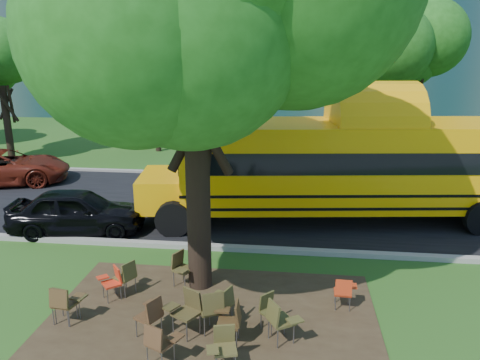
# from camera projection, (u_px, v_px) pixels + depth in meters

# --- Properties ---
(ground) EXTENTS (160.00, 160.00, 0.00)m
(ground) POSITION_uv_depth(u_px,v_px,m) (173.00, 302.00, 10.63)
(ground) COLOR #245219
(ground) RESTS_ON ground
(dirt_patch) EXTENTS (7.00, 4.50, 0.03)m
(dirt_patch) POSITION_uv_depth(u_px,v_px,m) (213.00, 317.00, 10.04)
(dirt_patch) COLOR #382819
(dirt_patch) RESTS_ON ground
(asphalt_road) EXTENTS (80.00, 8.00, 0.04)m
(asphalt_road) POSITION_uv_depth(u_px,v_px,m) (221.00, 204.00, 17.32)
(asphalt_road) COLOR black
(asphalt_road) RESTS_ON ground
(kerb_near) EXTENTS (80.00, 0.25, 0.14)m
(kerb_near) POSITION_uv_depth(u_px,v_px,m) (199.00, 246.00, 13.48)
(kerb_near) COLOR gray
(kerb_near) RESTS_ON ground
(kerb_far) EXTENTS (80.00, 0.25, 0.14)m
(kerb_far) POSITION_uv_depth(u_px,v_px,m) (235.00, 175.00, 21.23)
(kerb_far) COLOR gray
(kerb_far) RESTS_ON ground
(bg_tree_0) EXTENTS (5.20, 5.20, 7.18)m
(bg_tree_0) POSITION_uv_depth(u_px,v_px,m) (0.00, 70.00, 23.18)
(bg_tree_0) COLOR black
(bg_tree_0) RESTS_ON ground
(bg_tree_2) EXTENTS (4.80, 4.80, 6.62)m
(bg_tree_2) POSITION_uv_depth(u_px,v_px,m) (155.00, 75.00, 25.36)
(bg_tree_2) COLOR black
(bg_tree_2) RESTS_ON ground
(bg_tree_3) EXTENTS (5.60, 5.60, 7.84)m
(bg_tree_3) POSITION_uv_depth(u_px,v_px,m) (413.00, 61.00, 21.76)
(bg_tree_3) COLOR black
(bg_tree_3) RESTS_ON ground
(main_tree) EXTENTS (7.20, 7.20, 9.85)m
(main_tree) POSITION_uv_depth(u_px,v_px,m) (194.00, 15.00, 9.70)
(main_tree) COLOR black
(main_tree) RESTS_ON ground
(school_bus) EXTENTS (13.78, 4.62, 3.31)m
(school_bus) POSITION_uv_depth(u_px,v_px,m) (365.00, 165.00, 15.28)
(school_bus) COLOR #FBA907
(school_bus) RESTS_ON ground
(chair_0) EXTENTS (0.65, 0.51, 0.86)m
(chair_0) POSITION_uv_depth(u_px,v_px,m) (66.00, 301.00, 9.66)
(chair_0) COLOR #423D1C
(chair_0) RESTS_ON ground
(chair_1) EXTENTS (0.60, 0.51, 0.87)m
(chair_1) POSITION_uv_depth(u_px,v_px,m) (64.00, 301.00, 9.65)
(chair_1) COLOR #4F361C
(chair_1) RESTS_ON ground
(chair_2) EXTENTS (0.58, 0.74, 0.89)m
(chair_2) POSITION_uv_depth(u_px,v_px,m) (151.00, 313.00, 9.20)
(chair_2) COLOR #4E311C
(chair_2) RESTS_ON ground
(chair_3) EXTENTS (0.81, 0.63, 0.96)m
(chair_3) POSITION_uv_depth(u_px,v_px,m) (187.00, 308.00, 9.31)
(chair_3) COLOR #453B1E
(chair_3) RESTS_ON ground
(chair_4) EXTENTS (0.71, 0.56, 0.87)m
(chair_4) POSITION_uv_depth(u_px,v_px,m) (159.00, 340.00, 8.35)
(chair_4) COLOR #4D311B
(chair_4) RESTS_ON ground
(chair_5) EXTENTS (0.57, 0.60, 0.83)m
(chair_5) POSITION_uv_depth(u_px,v_px,m) (223.00, 344.00, 8.29)
(chair_5) COLOR brown
(chair_5) RESTS_ON ground
(chair_6) EXTENTS (0.54, 0.59, 0.91)m
(chair_6) POSITION_uv_depth(u_px,v_px,m) (231.00, 318.00, 8.99)
(chair_6) COLOR #443018
(chair_6) RESTS_ON ground
(chair_7) EXTENTS (0.76, 0.61, 0.91)m
(chair_7) POSITION_uv_depth(u_px,v_px,m) (280.00, 318.00, 8.99)
(chair_7) COLOR #4E4921
(chair_7) RESTS_ON ground
(chair_8) EXTENTS (0.56, 0.71, 0.85)m
(chair_8) POSITION_uv_depth(u_px,v_px,m) (127.00, 274.00, 10.84)
(chair_8) COLOR brown
(chair_8) RESTS_ON ground
(chair_9) EXTENTS (0.67, 0.53, 0.78)m
(chair_9) POSITION_uv_depth(u_px,v_px,m) (113.00, 280.00, 10.67)
(chair_9) COLOR red
(chair_9) RESTS_ON ground
(chair_10) EXTENTS (0.58, 0.74, 0.89)m
(chair_10) POSITION_uv_depth(u_px,v_px,m) (181.00, 266.00, 11.20)
(chair_10) COLOR #4D4421
(chair_10) RESTS_ON ground
(chair_11) EXTENTS (0.65, 0.75, 0.95)m
(chair_11) POSITION_uv_depth(u_px,v_px,m) (213.00, 306.00, 9.36)
(chair_11) COLOR #48411F
(chair_11) RESTS_ON ground
(chair_12) EXTENTS (0.54, 0.68, 0.79)m
(chair_12) POSITION_uv_depth(u_px,v_px,m) (269.00, 309.00, 9.47)
(chair_12) COLOR #47441E
(chair_12) RESTS_ON ground
(chair_13) EXTENTS (0.51, 0.45, 0.77)m
(chair_13) POSITION_uv_depth(u_px,v_px,m) (344.00, 290.00, 10.21)
(chair_13) COLOR red
(chair_13) RESTS_ON ground
(chair_14) EXTENTS (0.55, 0.70, 0.87)m
(chair_14) POSITION_uv_depth(u_px,v_px,m) (223.00, 302.00, 9.62)
(chair_14) COLOR #4D4921
(chair_14) RESTS_ON ground
(black_car) EXTENTS (4.31, 2.20, 1.41)m
(black_car) POSITION_uv_depth(u_px,v_px,m) (77.00, 211.00, 14.53)
(black_car) COLOR black
(black_car) RESTS_ON ground
(bg_car_red) EXTENTS (5.82, 4.05, 1.48)m
(bg_car_red) POSITION_uv_depth(u_px,v_px,m) (3.00, 167.00, 19.79)
(bg_car_red) COLOR #601C10
(bg_car_red) RESTS_ON ground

